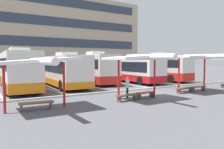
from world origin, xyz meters
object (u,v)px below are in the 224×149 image
Objects in this scene: waiting_shelter_0 at (37,62)px; bench_2 at (145,94)px; coach_bus_4 at (152,68)px; bench_0 at (36,104)px; bench_3 at (185,89)px; waiting_shelter_2 at (195,57)px; bench_1 at (127,96)px; bench_4 at (198,88)px; coach_bus_0 at (18,70)px; waiting_passenger_1 at (127,86)px; coach_bus_3 at (131,69)px; coach_bus_2 at (91,68)px; coach_bus_1 at (63,71)px; waiting_shelter_1 at (140,58)px.

waiting_shelter_0 reaches higher than bench_2.
coach_bus_4 is 20.67m from bench_0.
waiting_shelter_2 is at bearing -15.55° from bench_3.
bench_0 is 5.86m from bench_1.
bench_4 is (0.90, 0.31, -2.67)m from waiting_shelter_2.
coach_bus_0 is at bearing 123.95° from bench_2.
bench_0 is at bearing -175.85° from waiting_passenger_1.
coach_bus_3 reaches higher than bench_2.
waiting_shelter_0 is 7.99m from bench_2.
waiting_passenger_1 is at bearing 4.15° from bench_0.
coach_bus_2 is 11.70m from waiting_passenger_1.
bench_0 is 7.64m from bench_2.
bench_2 is at bearing -178.38° from bench_4.
coach_bus_4 is 16.23m from bench_1.
bench_1 is 7.62m from waiting_shelter_2.
waiting_passenger_1 is at bearing 172.80° from bench_3.
waiting_shelter_2 is 3.15× the size of waiting_passenger_1.
coach_bus_4 is 7.47× the size of waiting_passenger_1.
waiting_passenger_1 is at bearing 53.33° from bench_1.
coach_bus_3 reaches higher than bench_3.
bench_1 is (5.15, -10.54, -1.45)m from coach_bus_0.
coach_bus_1 is 6.66× the size of waiting_passenger_1.
bench_2 is at bearing 178.54° from waiting_shelter_2.
coach_bus_0 is 11.24m from waiting_passenger_1.
bench_0 is (-0.69, -9.99, -1.45)m from coach_bus_0.
coach_bus_4 reaches higher than bench_2.
coach_bus_0 is 16.70m from bench_4.
waiting_passenger_1 reaches higher than bench_4.
waiting_shelter_0 is at bearing -149.67° from coach_bus_4.
bench_0 is (0.00, 0.31, -2.33)m from waiting_shelter_0.
coach_bus_1 is 1.01× the size of coach_bus_3.
waiting_passenger_1 is (-7.26, -9.25, -0.71)m from coach_bus_3.
coach_bus_3 is 0.89× the size of coach_bus_4.
coach_bus_1 is 0.89× the size of coach_bus_4.
coach_bus_1 is 2.13× the size of waiting_shelter_1.
bench_1 is 0.34× the size of waiting_shelter_2.
coach_bus_0 is 6.29× the size of bench_3.
waiting_shelter_2 is 2.66× the size of bench_3.
bench_2 is 0.32× the size of waiting_shelter_2.
coach_bus_2 reaches higher than waiting_shelter_2.
waiting_shelter_0 is at bearing -116.47° from coach_bus_1.
waiting_shelter_2 is 6.79m from waiting_passenger_1.
waiting_shelter_0 is at bearing -127.50° from coach_bus_2.
coach_bus_2 is 7.07× the size of bench_4.
coach_bus_1 is at bearing 104.68° from bench_2.
bench_4 is at bearing -69.16° from coach_bus_2.
coach_bus_2 is at bearing 52.50° from waiting_shelter_0.
bench_3 is (12.07, -0.21, -0.00)m from bench_0.
waiting_shelter_0 is 6.76m from waiting_shelter_1.
coach_bus_0 is 7.03× the size of bench_1.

